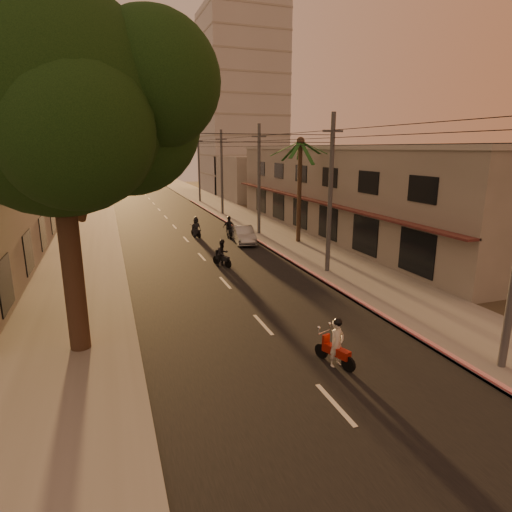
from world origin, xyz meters
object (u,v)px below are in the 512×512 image
object	(u,v)px
scooter_mid_b	(229,228)
parked_car	(244,235)
broadleaf_tree	(68,104)
scooter_far_a	(196,228)
scooter_red	(336,345)
scooter_mid_a	(222,254)
palm_tree	(300,147)

from	to	relation	value
scooter_mid_b	parked_car	distance (m)	2.40
scooter_mid_b	broadleaf_tree	bearing A→B (deg)	-115.29
scooter_far_a	parked_car	distance (m)	4.58
broadleaf_tree	parked_car	size ratio (longest dim) A/B	2.94
scooter_red	parked_car	xyz separation A→B (m)	(2.84, 19.21, -0.11)
scooter_red	scooter_mid_a	bearing A→B (deg)	72.44
scooter_mid_a	parked_car	distance (m)	6.72
palm_tree	scooter_red	bearing A→B (deg)	-110.87
scooter_red	scooter_far_a	distance (m)	22.67
palm_tree	parked_car	bearing A→B (deg)	163.08
scooter_far_a	parked_car	xyz separation A→B (m)	(3.00, -3.46, -0.12)
broadleaf_tree	scooter_red	size ratio (longest dim) A/B	7.09
scooter_mid_b	parked_car	world-z (taller)	scooter_mid_b
scooter_mid_a	parked_car	size ratio (longest dim) A/B	0.42
broadleaf_tree	parked_car	world-z (taller)	broadleaf_tree
scooter_mid_a	parked_car	xyz separation A→B (m)	(3.23, 5.89, -0.13)
palm_tree	scooter_red	xyz separation A→B (m)	(-6.86, -17.98, -6.39)
scooter_mid_b	palm_tree	bearing A→B (deg)	-33.41
broadleaf_tree	scooter_mid_b	world-z (taller)	broadleaf_tree
broadleaf_tree	parked_car	distance (m)	20.02
broadleaf_tree	scooter_mid_a	distance (m)	14.06
scooter_far_a	parked_car	bearing A→B (deg)	-62.20
palm_tree	scooter_far_a	distance (m)	10.58
palm_tree	scooter_mid_a	world-z (taller)	palm_tree
parked_car	palm_tree	bearing A→B (deg)	-9.02
scooter_red	scooter_mid_b	bearing A→B (deg)	64.58
broadleaf_tree	scooter_mid_b	size ratio (longest dim) A/B	6.63
broadleaf_tree	scooter_far_a	bearing A→B (deg)	67.71
scooter_red	scooter_mid_a	world-z (taller)	scooter_mid_a
palm_tree	scooter_mid_a	xyz separation A→B (m)	(-7.25, -4.67, -6.37)
palm_tree	scooter_far_a	size ratio (longest dim) A/B	4.82
scooter_far_a	palm_tree	bearing A→B (deg)	-46.82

